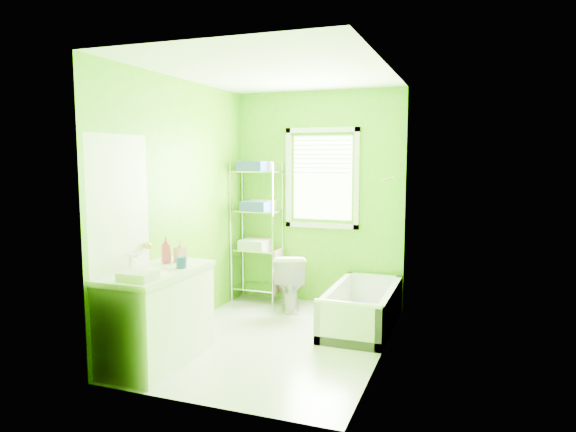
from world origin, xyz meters
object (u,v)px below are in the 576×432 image
(vanity, at_px, (157,313))
(wire_shelf_unit, at_px, (259,216))
(toilet, at_px, (290,281))
(bathtub, at_px, (362,314))

(vanity, height_order, wire_shelf_unit, wire_shelf_unit)
(toilet, bearing_deg, vanity, 54.32)
(toilet, relative_size, wire_shelf_unit, 0.38)
(vanity, bearing_deg, wire_shelf_unit, 88.45)
(toilet, distance_m, wire_shelf_unit, 0.92)
(bathtub, xyz_separation_m, wire_shelf_unit, (-1.44, 0.60, 0.93))
(bathtub, relative_size, toilet, 2.10)
(toilet, height_order, wire_shelf_unit, wire_shelf_unit)
(bathtub, height_order, wire_shelf_unit, wire_shelf_unit)
(bathtub, distance_m, wire_shelf_unit, 1.82)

